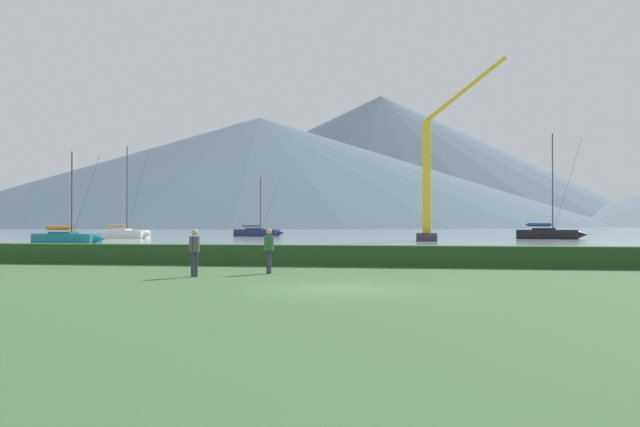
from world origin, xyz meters
The scene contains 13 objects.
ground_plane centered at (0.00, 0.00, 0.00)m, with size 1000.00×1000.00×0.00m, color #385B33.
harbor_water centered at (0.00, 137.00, 0.00)m, with size 320.00×246.00×0.00m, color #8C9EA3.
hedge_line centered at (0.00, 11.00, 0.45)m, with size 80.00×1.20×0.89m, color #284C23.
sailboat_slip_1 centered at (-20.99, 73.48, 0.55)m, with size 6.71×2.46×7.70m.
sailboat_slip_2 centered at (14.33, 64.39, 0.65)m, with size 7.66×3.56×11.60m.
sailboat_slip_3 centered at (-28.65, 38.19, 0.54)m, with size 6.63×2.47×7.88m.
sailboat_slip_4 centered at (-33.21, 59.62, 0.59)m, with size 6.99×2.90×10.57m.
person_seated_viewer centered at (-3.38, 5.83, 0.97)m, with size 0.36×0.57×1.65m.
person_standing_walker centered at (-5.54, 3.83, 0.97)m, with size 0.36×0.56×1.65m.
dock_crane centered at (1.72, 52.69, 5.56)m, with size 8.64×2.00×17.85m.
distant_hill_west_ridge centered at (-79.01, 306.67, 24.47)m, with size 302.15×302.15×48.94m, color #425666.
distant_hill_east_ridge centered at (-116.42, 415.66, 31.27)m, with size 353.24×353.24×62.54m, color #4C6070.
distant_hill_far_shoulder centered at (-30.38, 379.33, 34.80)m, with size 280.62×280.62×69.61m, color #425666.
Camera 1 is at (2.96, -20.86, 1.91)m, focal length 41.92 mm.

